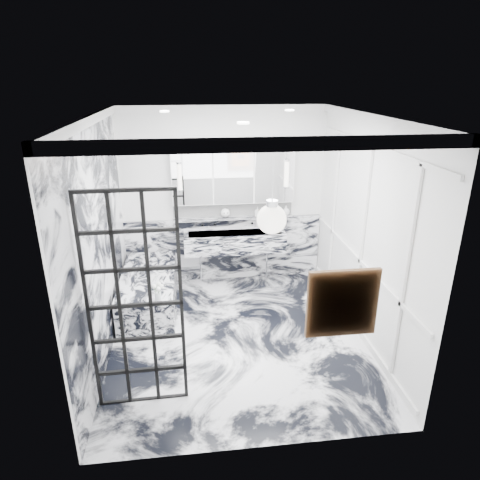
{
  "coord_description": "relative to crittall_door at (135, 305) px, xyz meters",
  "views": [
    {
      "loc": [
        -0.54,
        -4.74,
        3.2
      ],
      "look_at": [
        0.1,
        0.5,
        1.16
      ],
      "focal_mm": 32.0,
      "sensor_mm": 36.0,
      "label": 1
    }
  ],
  "objects": [
    {
      "name": "wall_left",
      "position": [
        -0.5,
        1.04,
        0.26
      ],
      "size": [
        0.0,
        3.6,
        3.6
      ],
      "primitive_type": "plane",
      "rotation": [
        1.57,
        0.0,
        1.57
      ],
      "color": "white",
      "rests_on": "floor"
    },
    {
      "name": "subway_tile",
      "position": [
        1.25,
        2.82,
        0.07
      ],
      "size": [
        1.9,
        0.03,
        0.23
      ],
      "primitive_type": "cube",
      "color": "white",
      "rests_on": "wall_back"
    },
    {
      "name": "wall_front",
      "position": [
        1.1,
        -0.76,
        0.26
      ],
      "size": [
        3.6,
        0.0,
        3.6
      ],
      "primitive_type": "plane",
      "rotation": [
        -1.57,
        0.0,
        0.0
      ],
      "color": "white",
      "rests_on": "floor"
    },
    {
      "name": "trough_sink",
      "position": [
        1.25,
        2.6,
        -0.41
      ],
      "size": [
        1.6,
        0.45,
        0.3
      ],
      "primitive_type": "cube",
      "color": "silver",
      "rests_on": "wall_back"
    },
    {
      "name": "wall_right",
      "position": [
        2.7,
        1.04,
        0.26
      ],
      "size": [
        0.0,
        3.6,
        3.6
      ],
      "primitive_type": "plane",
      "rotation": [
        1.57,
        0.0,
        -1.57
      ],
      "color": "white",
      "rests_on": "floor"
    },
    {
      "name": "pendant_light",
      "position": [
        1.26,
        -0.27,
        0.91
      ],
      "size": [
        0.26,
        0.26,
        0.26
      ],
      "primitive_type": "sphere",
      "color": "white",
      "rests_on": "ceiling"
    },
    {
      "name": "amber_bottle",
      "position": [
        1.66,
        2.75,
        0.0
      ],
      "size": [
        0.04,
        0.04,
        0.1
      ],
      "primitive_type": "cylinder",
      "color": "#8C5919",
      "rests_on": "ledge"
    },
    {
      "name": "marble_clad_left",
      "position": [
        -0.48,
        1.04,
        0.2
      ],
      "size": [
        0.02,
        3.56,
        2.68
      ],
      "primitive_type": "cube",
      "color": "silver",
      "rests_on": "floor"
    },
    {
      "name": "ceiling",
      "position": [
        1.1,
        1.04,
        1.66
      ],
      "size": [
        3.6,
        3.6,
        0.0
      ],
      "primitive_type": "plane",
      "rotation": [
        3.14,
        0.0,
        0.0
      ],
      "color": "white",
      "rests_on": "wall_back"
    },
    {
      "name": "flower_vase",
      "position": [
        0.12,
        1.13,
        -0.53
      ],
      "size": [
        0.08,
        0.08,
        0.12
      ],
      "primitive_type": "cylinder",
      "color": "silver",
      "rests_on": "bathtub"
    },
    {
      "name": "ledge",
      "position": [
        1.25,
        2.76,
        -0.07
      ],
      "size": [
        1.9,
        0.14,
        0.04
      ],
      "primitive_type": "cube",
      "color": "silver",
      "rests_on": "wall_back"
    },
    {
      "name": "wall_back",
      "position": [
        1.1,
        2.84,
        0.26
      ],
      "size": [
        3.6,
        0.0,
        3.6
      ],
      "primitive_type": "plane",
      "rotation": [
        1.57,
        0.0,
        0.0
      ],
      "color": "white",
      "rests_on": "floor"
    },
    {
      "name": "sconce_left",
      "position": [
        0.43,
        2.67,
        0.64
      ],
      "size": [
        0.07,
        0.07,
        0.4
      ],
      "primitive_type": "cylinder",
      "color": "white",
      "rests_on": "mirror_cabinet"
    },
    {
      "name": "crittall_door",
      "position": [
        0.0,
        0.0,
        0.0
      ],
      "size": [
        0.88,
        0.06,
        2.27
      ],
      "primitive_type": null,
      "rotation": [
        0.0,
        0.0,
        0.02
      ],
      "color": "black",
      "rests_on": "floor"
    },
    {
      "name": "soap_bottle_a",
      "position": [
        1.94,
        2.75,
        0.07
      ],
      "size": [
        0.09,
        0.09,
        0.22
      ],
      "primitive_type": "imported",
      "rotation": [
        0.0,
        0.0,
        0.03
      ],
      "color": "#8C5919",
      "rests_on": "ledge"
    },
    {
      "name": "soap_bottle_c",
      "position": [
        2.1,
        2.75,
        0.03
      ],
      "size": [
        0.16,
        0.16,
        0.16
      ],
      "primitive_type": "imported",
      "rotation": [
        0.0,
        0.0,
        -0.33
      ],
      "color": "silver",
      "rests_on": "ledge"
    },
    {
      "name": "sconce_right",
      "position": [
        2.07,
        2.67,
        0.64
      ],
      "size": [
        0.07,
        0.07,
        0.4
      ],
      "primitive_type": "cylinder",
      "color": "white",
      "rests_on": "mirror_cabinet"
    },
    {
      "name": "soap_bottle_b",
      "position": [
        1.63,
        2.75,
        0.03
      ],
      "size": [
        0.09,
        0.09,
        0.15
      ],
      "primitive_type": "imported",
      "rotation": [
        0.0,
        0.0,
        -0.4
      ],
      "color": "#4C4C51",
      "rests_on": "ledge"
    },
    {
      "name": "artwork",
      "position": [
        1.78,
        -0.72,
        0.3
      ],
      "size": [
        0.5,
        0.05,
        0.5
      ],
      "primitive_type": "cube",
      "color": "orange",
      "rests_on": "wall_front"
    },
    {
      "name": "mirror_cabinet",
      "position": [
        1.25,
        2.77,
        0.68
      ],
      "size": [
        1.9,
        0.16,
        1.0
      ],
      "primitive_type": "cube",
      "color": "white",
      "rests_on": "wall_back"
    },
    {
      "name": "floor",
      "position": [
        1.1,
        1.04,
        -1.14
      ],
      "size": [
        3.6,
        3.6,
        0.0
      ],
      "primitive_type": "plane",
      "color": "silver",
      "rests_on": "ground"
    },
    {
      "name": "face_pot",
      "position": [
        1.12,
        2.75,
        0.03
      ],
      "size": [
        0.15,
        0.15,
        0.15
      ],
      "primitive_type": "sphere",
      "color": "white",
      "rests_on": "ledge"
    },
    {
      "name": "bathtub",
      "position": [
        -0.07,
        1.94,
        -0.86
      ],
      "size": [
        0.75,
        1.65,
        0.55
      ],
      "primitive_type": "cube",
      "color": "silver",
      "rests_on": "floor"
    },
    {
      "name": "panel_molding",
      "position": [
        2.68,
        1.04,
        0.16
      ],
      "size": [
        0.03,
        3.4,
        2.3
      ],
      "primitive_type": "cube",
      "color": "white",
      "rests_on": "floor"
    },
    {
      "name": "marble_clad_back",
      "position": [
        1.1,
        2.82,
        -0.61
      ],
      "size": [
        3.18,
        0.05,
        1.05
      ],
      "primitive_type": "cube",
      "color": "silver",
      "rests_on": "floor"
    }
  ]
}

